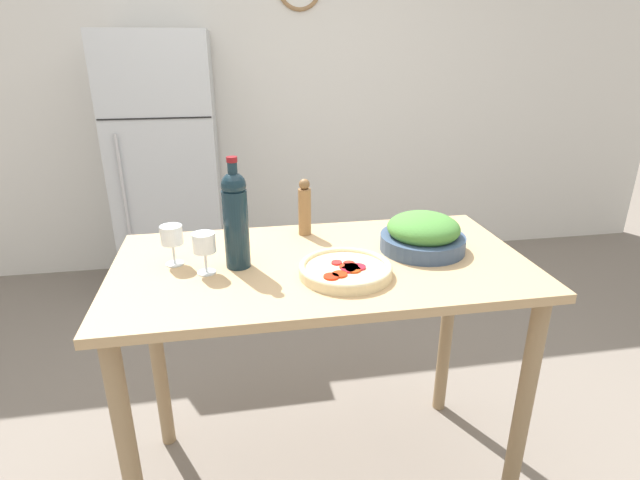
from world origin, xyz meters
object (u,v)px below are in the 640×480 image
wine_glass_near (204,245)px  wine_glass_far (172,237)px  wine_bottle (236,218)px  refrigerator (169,169)px  homemade_pizza (345,269)px  salad_bowl (423,234)px  pepper_mill (305,208)px

wine_glass_near → wine_glass_far: 0.14m
wine_bottle → wine_glass_near: 0.13m
refrigerator → homemade_pizza: size_ratio=5.82×
salad_bowl → homemade_pizza: size_ratio=1.01×
wine_glass_far → wine_glass_near: bearing=-39.6°
wine_bottle → homemade_pizza: size_ratio=1.23×
wine_glass_near → wine_glass_far: (-0.10, 0.09, -0.00)m
refrigerator → pepper_mill: refrigerator is taller
refrigerator → wine_glass_far: size_ratio=12.69×
refrigerator → wine_glass_far: bearing=-83.3°
salad_bowl → refrigerator: bearing=119.9°
wine_glass_near → homemade_pizza: wine_glass_near is taller
homemade_pizza → wine_glass_near: bearing=167.9°
refrigerator → wine_glass_far: refrigerator is taller
homemade_pizza → salad_bowl: bearing=26.5°
wine_glass_far → homemade_pizza: 0.56m
homemade_pizza → refrigerator: bearing=110.5°
wine_bottle → pepper_mill: (0.25, 0.25, -0.06)m
pepper_mill → salad_bowl: bearing=-30.5°
salad_bowl → homemade_pizza: salad_bowl is taller
refrigerator → wine_bottle: refrigerator is taller
wine_glass_far → homemade_pizza: wine_glass_far is taller
wine_bottle → pepper_mill: bearing=44.5°
wine_glass_near → homemade_pizza: size_ratio=0.46×
pepper_mill → salad_bowl: size_ratio=0.73×
wine_bottle → wine_glass_near: bearing=-160.4°
wine_bottle → wine_glass_far: (-0.20, 0.05, -0.07)m
wine_bottle → pepper_mill: wine_bottle is taller
wine_glass_far → salad_bowl: wine_glass_far is taller
pepper_mill → homemade_pizza: size_ratio=0.74×
wine_glass_near → wine_glass_far: same height
wine_glass_near → homemade_pizza: 0.44m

